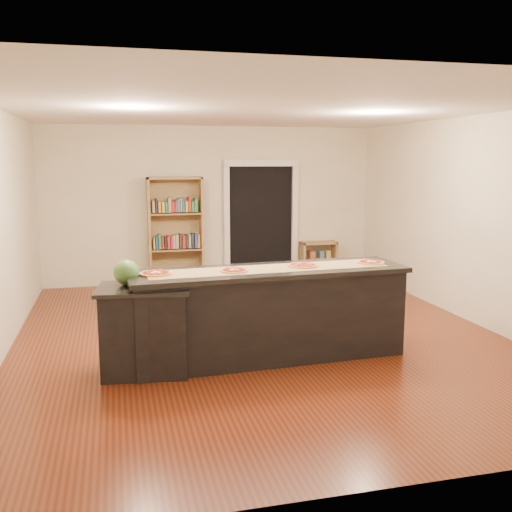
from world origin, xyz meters
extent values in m
cube|color=#ECE2C7|center=(0.00, 0.00, 1.40)|extent=(6.00, 7.00, 2.80)
cube|color=#5C240F|center=(0.00, 0.00, 0.00)|extent=(6.00, 7.00, 0.01)
cube|color=white|center=(0.00, 0.00, 2.80)|extent=(6.00, 7.00, 0.01)
cube|color=black|center=(0.90, 3.48, 1.05)|extent=(1.20, 0.02, 2.10)
cube|color=silver|center=(0.25, 3.44, 1.05)|extent=(0.10, 0.08, 2.10)
cube|color=silver|center=(1.55, 3.44, 1.05)|extent=(0.10, 0.08, 2.10)
cube|color=silver|center=(0.90, 3.44, 2.15)|extent=(1.40, 0.08, 0.12)
cube|color=black|center=(-0.09, -0.77, 0.48)|extent=(3.01, 0.75, 0.97)
cube|color=black|center=(-0.09, -0.77, 0.99)|extent=(3.10, 0.84, 0.05)
cube|color=black|center=(-1.47, -0.92, 0.44)|extent=(0.86, 0.60, 0.89)
cube|color=black|center=(-1.47, -0.92, 0.91)|extent=(0.94, 0.68, 0.04)
cube|color=#9F814D|center=(-0.70, 3.28, 0.96)|extent=(0.96, 0.34, 1.91)
cube|color=#9F814D|center=(1.99, 3.30, 0.34)|extent=(0.68, 0.29, 0.68)
cylinder|color=#6985EB|center=(-0.31, 3.19, 0.15)|extent=(0.21, 0.21, 0.31)
cube|color=#9D7D51|center=(-0.09, -0.77, 1.02)|extent=(2.71, 0.62, 0.00)
sphere|color=#144214|center=(-1.63, -0.80, 1.06)|extent=(0.27, 0.27, 0.27)
cube|color=tan|center=(-1.27, -1.01, 0.94)|extent=(0.34, 0.26, 0.02)
cube|color=maroon|center=(-1.44, -1.10, 0.95)|extent=(0.14, 0.10, 0.05)
cylinder|color=#195966|center=(-1.19, -0.85, 0.96)|extent=(0.16, 0.16, 0.06)
cylinder|color=tan|center=(-1.33, -0.79, 1.03)|extent=(0.34, 0.34, 0.02)
cylinder|color=#A5190C|center=(-1.33, -0.79, 1.04)|extent=(0.28, 0.28, 0.00)
cylinder|color=tan|center=(-0.50, -0.84, 1.03)|extent=(0.29, 0.29, 0.02)
cylinder|color=#A5190C|center=(-0.50, -0.84, 1.04)|extent=(0.24, 0.24, 0.00)
cylinder|color=tan|center=(0.32, -0.73, 1.03)|extent=(0.36, 0.36, 0.02)
cylinder|color=#A5190C|center=(0.32, -0.73, 1.04)|extent=(0.29, 0.29, 0.00)
cylinder|color=tan|center=(1.14, -0.74, 1.03)|extent=(0.34, 0.34, 0.02)
cylinder|color=#A5190C|center=(1.14, -0.74, 1.04)|extent=(0.28, 0.28, 0.00)
camera|label=1|loc=(-1.72, -6.74, 2.21)|focal=40.00mm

